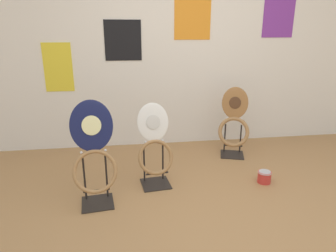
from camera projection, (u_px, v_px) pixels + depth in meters
name	position (u px, v px, depth m)	size (l,w,h in m)	color
ground_plane	(230.00, 228.00, 2.37)	(14.00, 14.00, 0.00)	#A37547
wall_back	(184.00, 47.00, 3.86)	(8.00, 0.07, 2.60)	silver
toilet_seat_display_navy_moon	(94.00, 156.00, 2.62)	(0.41, 0.39, 0.92)	black
toilet_seat_display_white_plain	(155.00, 148.00, 2.95)	(0.37, 0.32, 0.82)	black
toilet_seat_display_woodgrain	(234.00, 127.00, 3.67)	(0.42, 0.37, 0.84)	black
paint_can	(264.00, 176.00, 3.07)	(0.14, 0.14, 0.12)	red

